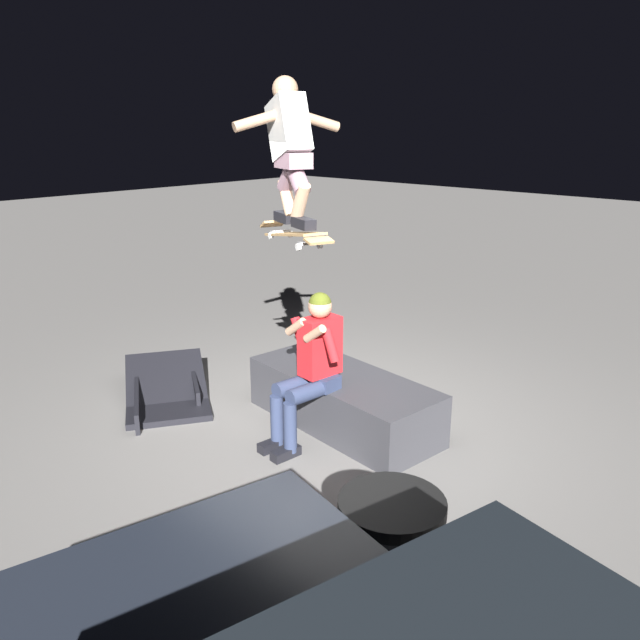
{
  "coord_description": "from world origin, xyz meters",
  "views": [
    {
      "loc": [
        -3.46,
        3.88,
        2.64
      ],
      "look_at": [
        -0.05,
        0.23,
        1.08
      ],
      "focal_mm": 35.5,
      "sensor_mm": 36.0,
      "label": 1
    }
  ],
  "objects_px": {
    "kicker_ramp": "(167,393)",
    "person_sitting_on_ledge": "(310,362)",
    "ledge_box_main": "(343,400)",
    "skateboard": "(294,234)",
    "skater_airborne": "(290,145)",
    "trash_bin": "(389,579)"
  },
  "relations": [
    {
      "from": "kicker_ramp",
      "to": "person_sitting_on_ledge",
      "type": "bearing_deg",
      "value": -167.48
    },
    {
      "from": "ledge_box_main",
      "to": "skateboard",
      "type": "height_order",
      "value": "skateboard"
    },
    {
      "from": "person_sitting_on_ledge",
      "to": "trash_bin",
      "type": "distance_m",
      "value": 2.36
    },
    {
      "from": "person_sitting_on_ledge",
      "to": "kicker_ramp",
      "type": "relative_size",
      "value": 0.92
    },
    {
      "from": "skateboard",
      "to": "trash_bin",
      "type": "bearing_deg",
      "value": 146.07
    },
    {
      "from": "ledge_box_main",
      "to": "kicker_ramp",
      "type": "bearing_deg",
      "value": 26.09
    },
    {
      "from": "skateboard",
      "to": "person_sitting_on_ledge",
      "type": "bearing_deg",
      "value": -167.63
    },
    {
      "from": "kicker_ramp",
      "to": "skateboard",
      "type": "bearing_deg",
      "value": -167.46
    },
    {
      "from": "ledge_box_main",
      "to": "skater_airborne",
      "type": "distance_m",
      "value": 2.29
    },
    {
      "from": "skateboard",
      "to": "skater_airborne",
      "type": "distance_m",
      "value": 0.69
    },
    {
      "from": "ledge_box_main",
      "to": "trash_bin",
      "type": "height_order",
      "value": "trash_bin"
    },
    {
      "from": "ledge_box_main",
      "to": "trash_bin",
      "type": "bearing_deg",
      "value": 135.97
    },
    {
      "from": "kicker_ramp",
      "to": "trash_bin",
      "type": "height_order",
      "value": "trash_bin"
    },
    {
      "from": "skateboard",
      "to": "kicker_ramp",
      "type": "height_order",
      "value": "skateboard"
    },
    {
      "from": "ledge_box_main",
      "to": "person_sitting_on_ledge",
      "type": "relative_size",
      "value": 1.41
    },
    {
      "from": "person_sitting_on_ledge",
      "to": "skater_airborne",
      "type": "bearing_deg",
      "value": 3.19
    },
    {
      "from": "trash_bin",
      "to": "ledge_box_main",
      "type": "bearing_deg",
      "value": -44.03
    },
    {
      "from": "kicker_ramp",
      "to": "skater_airborne",
      "type": "bearing_deg",
      "value": -166.26
    },
    {
      "from": "person_sitting_on_ledge",
      "to": "skateboard",
      "type": "height_order",
      "value": "skateboard"
    },
    {
      "from": "person_sitting_on_ledge",
      "to": "kicker_ramp",
      "type": "bearing_deg",
      "value": 12.52
    },
    {
      "from": "ledge_box_main",
      "to": "person_sitting_on_ledge",
      "type": "distance_m",
      "value": 0.65
    },
    {
      "from": "kicker_ramp",
      "to": "trash_bin",
      "type": "distance_m",
      "value": 3.69
    }
  ]
}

